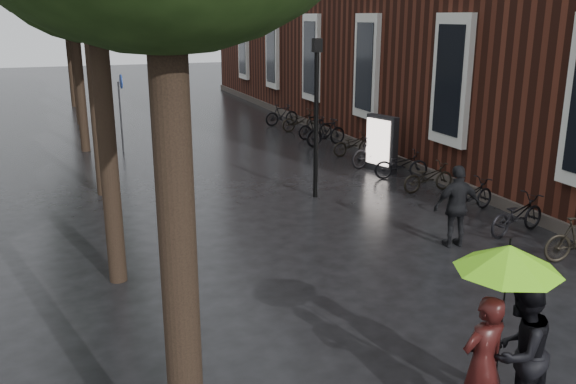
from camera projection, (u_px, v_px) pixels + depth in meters
name	position (u px, v px, depth m)	size (l,w,h in m)	color
person_burgundy	(483.00, 364.00, 7.03)	(0.62, 0.41, 1.71)	black
person_black	(519.00, 352.00, 7.20)	(0.88, 0.68, 1.81)	black
lime_umbrella	(509.00, 258.00, 6.76)	(1.20, 1.20, 1.77)	black
pedestrian_walking	(457.00, 206.00, 12.74)	(1.03, 0.43, 1.76)	black
parked_bicycles	(373.00, 152.00, 19.74)	(2.03, 17.42, 1.04)	black
ad_lightbox	(381.00, 143.00, 19.05)	(0.27, 1.16, 1.75)	black
lamp_post	(316.00, 103.00, 15.80)	(0.21, 0.21, 4.17)	black
cycle_sign	(121.00, 101.00, 21.46)	(0.15, 0.50, 2.76)	#262628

